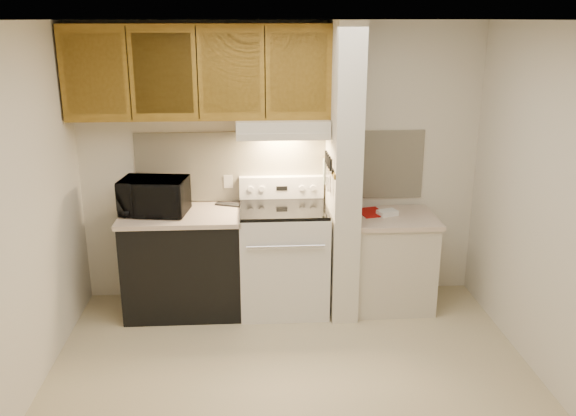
{
  "coord_description": "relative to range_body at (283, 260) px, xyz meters",
  "views": [
    {
      "loc": [
        -0.28,
        -3.86,
        2.51
      ],
      "look_at": [
        0.01,
        0.75,
        1.07
      ],
      "focal_mm": 38.0,
      "sensor_mm": 36.0,
      "label": 1
    }
  ],
  "objects": [
    {
      "name": "oven_window",
      "position": [
        0.0,
        -0.32,
        0.04
      ],
      "size": [
        0.5,
        0.01,
        0.3
      ],
      "primitive_type": "cube",
      "color": "black",
      "rests_on": "range_body"
    },
    {
      "name": "range_display",
      "position": [
        0.0,
        0.24,
        0.59
      ],
      "size": [
        0.1,
        0.01,
        0.04
      ],
      "primitive_type": "cube",
      "color": "black",
      "rests_on": "range_backguard"
    },
    {
      "name": "ceiling",
      "position": [
        0.0,
        -1.16,
        2.04
      ],
      "size": [
        3.6,
        3.6,
        0.0
      ],
      "primitive_type": "plane",
      "rotation": [
        3.14,
        0.0,
        0.0
      ],
      "color": "white",
      "rests_on": "wall_back"
    },
    {
      "name": "knife_handle_d",
      "position": [
        0.38,
        0.04,
        0.91
      ],
      "size": [
        0.02,
        0.02,
        0.1
      ],
      "primitive_type": "cylinder",
      "color": "black",
      "rests_on": "knife_strip"
    },
    {
      "name": "range_knob_right_inner",
      "position": [
        0.18,
        0.24,
        0.59
      ],
      "size": [
        0.05,
        0.02,
        0.05
      ],
      "primitive_type": "cylinder",
      "rotation": [
        1.57,
        0.0,
        0.0
      ],
      "color": "silver",
      "rests_on": "range_backguard"
    },
    {
      "name": "microwave",
      "position": [
        -1.1,
        0.02,
        0.6
      ],
      "size": [
        0.6,
        0.45,
        0.31
      ],
      "primitive_type": "imported",
      "rotation": [
        0.0,
        0.0,
        -0.14
      ],
      "color": "black",
      "rests_on": "left_countertop"
    },
    {
      "name": "cab_gap_b",
      "position": [
        -0.69,
        0.01,
        1.62
      ],
      "size": [
        0.01,
        0.01,
        0.73
      ],
      "primitive_type": "cube",
      "color": "black",
      "rests_on": "upper_cabinets"
    },
    {
      "name": "knife_blade_c",
      "position": [
        0.38,
        -0.05,
        0.74
      ],
      "size": [
        0.01,
        0.04,
        0.2
      ],
      "primitive_type": "cube",
      "color": "silver",
      "rests_on": "knife_strip"
    },
    {
      "name": "spoon_rest",
      "position": [
        -0.48,
        0.21,
        0.46
      ],
      "size": [
        0.24,
        0.15,
        0.02
      ],
      "primitive_type": "cube",
      "rotation": [
        0.0,
        0.0,
        -0.37
      ],
      "color": "black",
      "rests_on": "left_countertop"
    },
    {
      "name": "dishwasher_front",
      "position": [
        -0.88,
        0.01,
        -0.03
      ],
      "size": [
        1.0,
        0.63,
        0.87
      ],
      "primitive_type": "cube",
      "color": "black",
      "rests_on": "floor"
    },
    {
      "name": "range_backguard",
      "position": [
        0.0,
        0.28,
        0.59
      ],
      "size": [
        0.76,
        0.08,
        0.2
      ],
      "primitive_type": "cube",
      "color": "silver",
      "rests_on": "range_body"
    },
    {
      "name": "red_folder",
      "position": [
        0.79,
        0.09,
        0.39
      ],
      "size": [
        0.26,
        0.32,
        0.01
      ],
      "primitive_type": "cube",
      "rotation": [
        0.0,
        0.0,
        0.21
      ],
      "color": "#950C08",
      "rests_on": "right_countertop"
    },
    {
      "name": "floor",
      "position": [
        0.0,
        -1.16,
        -0.46
      ],
      "size": [
        3.6,
        3.6,
        0.0
      ],
      "primitive_type": "plane",
      "color": "#C8B88F",
      "rests_on": "ground"
    },
    {
      "name": "oven_handle",
      "position": [
        0.0,
        -0.35,
        0.26
      ],
      "size": [
        0.65,
        0.02,
        0.02
      ],
      "primitive_type": "cylinder",
      "rotation": [
        0.0,
        1.57,
        0.0
      ],
      "color": "silver",
      "rests_on": "range_body"
    },
    {
      "name": "knife_blade_a",
      "position": [
        0.38,
        -0.22,
        0.76
      ],
      "size": [
        0.01,
        0.03,
        0.16
      ],
      "primitive_type": "cube",
      "color": "silver",
      "rests_on": "knife_strip"
    },
    {
      "name": "white_box",
      "position": [
        0.92,
        0.02,
        0.41
      ],
      "size": [
        0.2,
        0.16,
        0.04
      ],
      "primitive_type": "cube",
      "rotation": [
        0.0,
        0.0,
        0.35
      ],
      "color": "white",
      "rests_on": "right_countertop"
    },
    {
      "name": "backsplash",
      "position": [
        0.0,
        0.33,
        0.78
      ],
      "size": [
        2.6,
        0.02,
        0.63
      ],
      "primitive_type": "cube",
      "color": "beige",
      "rests_on": "wall_back"
    },
    {
      "name": "knife_strip",
      "position": [
        0.39,
        -0.06,
        0.86
      ],
      "size": [
        0.02,
        0.42,
        0.04
      ],
      "primitive_type": "cube",
      "color": "black",
      "rests_on": "partition_pillar"
    },
    {
      "name": "range_hood",
      "position": [
        0.0,
        0.12,
        1.17
      ],
      "size": [
        0.78,
        0.44,
        0.15
      ],
      "primitive_type": "cube",
      "color": "beige",
      "rests_on": "upper_cabinets"
    },
    {
      "name": "hood_lip",
      "position": [
        0.0,
        -0.08,
        1.12
      ],
      "size": [
        0.78,
        0.04,
        0.06
      ],
      "primitive_type": "cube",
      "color": "beige",
      "rests_on": "range_hood"
    },
    {
      "name": "knife_handle_a",
      "position": [
        0.38,
        -0.22,
        0.91
      ],
      "size": [
        0.02,
        0.02,
        0.1
      ],
      "primitive_type": "cylinder",
      "color": "black",
      "rests_on": "knife_strip"
    },
    {
      "name": "cab_door_d",
      "position": [
        0.13,
        0.01,
        1.62
      ],
      "size": [
        0.46,
        0.01,
        0.63
      ],
      "primitive_type": "cube",
      "color": "olive",
      "rests_on": "upper_cabinets"
    },
    {
      "name": "range_knob_left_inner",
      "position": [
        -0.18,
        0.24,
        0.59
      ],
      "size": [
        0.05,
        0.02,
        0.05
      ],
      "primitive_type": "cylinder",
      "rotation": [
        1.57,
        0.0,
        0.0
      ],
      "color": "silver",
      "rests_on": "range_backguard"
    },
    {
      "name": "wall_right",
      "position": [
        1.8,
        -1.16,
        0.79
      ],
      "size": [
        0.02,
        3.0,
        2.5
      ],
      "primitive_type": "cube",
      "color": "beige",
      "rests_on": "floor"
    },
    {
      "name": "upper_cabinets",
      "position": [
        -0.69,
        0.17,
        1.62
      ],
      "size": [
        2.18,
        0.33,
        0.77
      ],
      "primitive_type": "cube",
      "color": "olive",
      "rests_on": "wall_back"
    },
    {
      "name": "wall_left",
      "position": [
        -1.8,
        -1.16,
        0.79
      ],
      "size": [
        0.02,
        3.0,
        2.5
      ],
      "primitive_type": "cube",
      "color": "beige",
      "rests_on": "floor"
    },
    {
      "name": "cooktop",
      "position": [
        0.0,
        0.0,
        0.48
      ],
      "size": [
        0.74,
        0.64,
        0.03
      ],
      "primitive_type": "cube",
      "color": "black",
      "rests_on": "range_body"
    },
    {
      "name": "knife_blade_e",
      "position": [
        0.38,
        0.1,
        0.75
      ],
      "size": [
        0.01,
        0.04,
        0.18
      ],
      "primitive_type": "cube",
      "color": "silver",
      "rests_on": "knife_strip"
    },
    {
      "name": "wall_back",
      "position": [
        0.0,
        0.34,
        0.79
      ],
      "size": [
        3.6,
        2.5,
        0.02
      ],
      "primitive_type": "cube",
      "rotation": [
        1.57,
        0.0,
        0.0
      ],
      "color": "beige",
      "rests_on": "floor"
    },
    {
      "name": "knife_blade_d",
      "position": [
        0.38,
        0.03,
        0.76
      ],
      "size": [
        0.01,
        0.04,
        0.16
      ],
      "primitive_type": "cube",
      "color": "silver",
      "rests_on": "knife_strip"
    },
    {
      "name": "pillar_trim",
      "position": [
        0.39,
        -0.01,
        0.84
      ],
      "size": [
        0.01,
        0.7,
        0.04
      ],
      "primitive_type": "cube",
      "color": "olive",
      "rests_on": "partition_pillar"
    },
    {
      "name": "range_knob_right_outer",
      "position": [
        0.28,
        0.24,
        0.59
      ],
      "size": [
        0.05,
        0.02,
        0.05
      ],
      "primitive_type": "cylinder",
      "rotation": [
        1.57,
        0.0,
        0.0
      ],
      "color": "silver",
      "rests_on": "range_backguard"
    },
    {
      "name": "knife_handle_c",
      "position": [
        0.38,
        -0.04,
        0.91
      ],
      "size": [
        0.02,
        0.02,
        0.1
      ],
      "primitive_type": "cylinder",
      "color": "black",
      "rests_on": "knife_strip"
    },
    {
      "name": "right_cab_base",
      "position": [
        0.97,
        -0.01,
        -0.06
      ],
      "size": [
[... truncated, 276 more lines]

